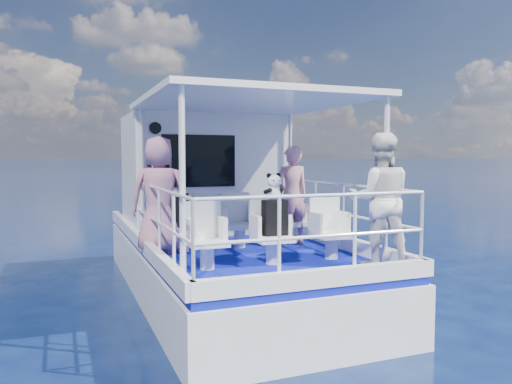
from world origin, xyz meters
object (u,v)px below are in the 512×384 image
passenger_stbd_aft (380,200)px  panda (274,187)px  backpack_center (275,218)px  passenger_port_fwd (160,195)px

passenger_stbd_aft → panda: passenger_stbd_aft is taller
panda → passenger_stbd_aft: bearing=-26.9°
backpack_center → panda: panda is taller
passenger_port_fwd → panda: passenger_port_fwd is taller
passenger_port_fwd → passenger_stbd_aft: bearing=161.3°
backpack_center → passenger_port_fwd: bearing=134.9°
panda → backpack_center: bearing=-37.3°
passenger_stbd_aft → backpack_center: 1.39m
backpack_center → passenger_stbd_aft: bearing=-26.8°
passenger_stbd_aft → panda: 1.39m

